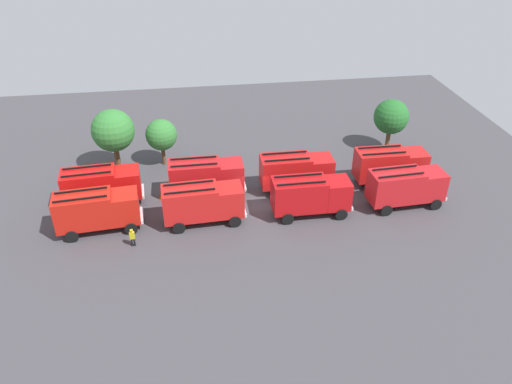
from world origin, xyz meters
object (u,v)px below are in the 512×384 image
object	(u,v)px
tree_1	(161,135)
traffic_cone_2	(133,184)
firefighter_0	(132,237)
tree_2	(391,117)
fire_truck_0	(97,209)
fire_truck_7	(390,164)
fire_truck_2	(310,194)
tree_0	(113,131)
fire_truck_1	(202,202)
firefighter_1	(225,169)
traffic_cone_1	(161,197)
fire_truck_4	(101,185)
traffic_cone_0	(300,174)
fire_truck_6	(296,171)
fire_truck_5	(206,176)
fire_truck_3	(406,186)

from	to	relation	value
tree_1	traffic_cone_2	size ratio (longest dim) A/B	7.62
firefighter_0	tree_2	bearing A→B (deg)	-64.13
fire_truck_0	fire_truck_7	distance (m)	28.10
fire_truck_2	tree_0	world-z (taller)	tree_0
fire_truck_1	tree_2	size ratio (longest dim) A/B	1.23
fire_truck_0	firefighter_0	distance (m)	4.24
firefighter_1	tree_2	distance (m)	19.35
fire_truck_0	traffic_cone_1	world-z (taller)	fire_truck_0
fire_truck_0	firefighter_1	bearing A→B (deg)	27.45
tree_1	fire_truck_7	bearing A→B (deg)	-18.20
tree_0	traffic_cone_2	distance (m)	5.92
fire_truck_1	fire_truck_4	world-z (taller)	same
fire_truck_2	fire_truck_1	bearing A→B (deg)	179.33
tree_1	traffic_cone_2	world-z (taller)	tree_1
tree_1	traffic_cone_1	bearing A→B (deg)	-91.89
traffic_cone_1	traffic_cone_0	bearing A→B (deg)	9.25
traffic_cone_1	fire_truck_6	bearing A→B (deg)	-0.60
fire_truck_0	tree_2	world-z (taller)	tree_2
fire_truck_5	tree_0	bearing A→B (deg)	144.33
fire_truck_2	fire_truck_0	bearing A→B (deg)	179.29
fire_truck_6	tree_1	bearing A→B (deg)	150.70
tree_1	fire_truck_5	bearing A→B (deg)	-59.24
traffic_cone_2	firefighter_0	bearing A→B (deg)	-86.34
fire_truck_5	tree_1	distance (m)	8.24
firefighter_1	fire_truck_5	bearing A→B (deg)	-61.45
fire_truck_2	tree_0	bearing A→B (deg)	148.70
fire_truck_5	firefighter_0	xyz separation A→B (m)	(-6.61, -7.05, -1.24)
traffic_cone_2	tree_0	bearing A→B (deg)	113.44
fire_truck_7	tree_0	xyz separation A→B (m)	(-27.10, 6.76, 2.37)
fire_truck_3	tree_0	xyz separation A→B (m)	(-27.03, 10.90, 2.37)
fire_truck_6	firefighter_1	xyz separation A→B (m)	(-6.66, 3.34, -1.12)
fire_truck_6	fire_truck_7	world-z (taller)	same
fire_truck_6	fire_truck_7	size ratio (longest dim) A/B	1.00
traffic_cone_0	traffic_cone_2	distance (m)	16.99
fire_truck_3	traffic_cone_2	world-z (taller)	fire_truck_3
fire_truck_6	traffic_cone_2	distance (m)	16.28
fire_truck_1	firefighter_0	world-z (taller)	fire_truck_1
fire_truck_1	fire_truck_7	bearing A→B (deg)	9.63
fire_truck_5	tree_2	distance (m)	21.97
fire_truck_4	fire_truck_6	size ratio (longest dim) A/B	1.02
fire_truck_3	tree_0	size ratio (longest dim) A/B	1.09
fire_truck_4	fire_truck_2	bearing A→B (deg)	-17.65
traffic_cone_1	firefighter_0	bearing A→B (deg)	-107.66
fire_truck_2	firefighter_1	bearing A→B (deg)	132.47
fire_truck_6	traffic_cone_2	xyz separation A→B (m)	(-15.94, 2.79, -1.82)
firefighter_0	traffic_cone_1	size ratio (longest dim) A/B	2.78
fire_truck_5	traffic_cone_1	bearing A→B (deg)	-178.72
fire_truck_2	fire_truck_7	distance (m)	10.09
fire_truck_5	fire_truck_4	bearing A→B (deg)	-178.63
fire_truck_1	tree_1	distance (m)	12.09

